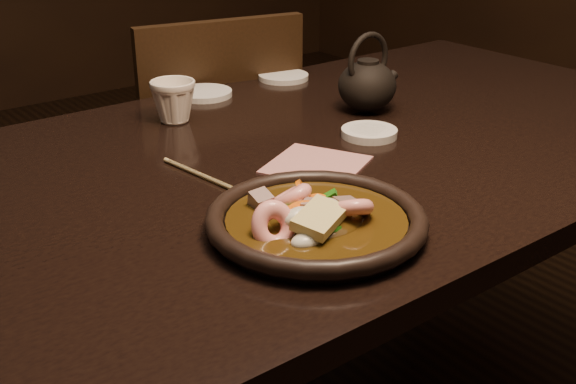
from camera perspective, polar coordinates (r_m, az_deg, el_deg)
table at (r=1.34m, az=3.64°, el=0.92°), size 1.60×0.90×0.75m
chair at (r=1.88m, az=-6.27°, el=1.74°), size 0.49×0.49×0.89m
plate at (r=0.98m, az=2.25°, el=-2.32°), size 0.30×0.30×0.03m
stirfry at (r=0.97m, az=2.00°, el=-2.00°), size 0.19×0.17×0.07m
soy_dish at (r=1.34m, az=6.43°, el=4.68°), size 0.10×0.10×0.01m
saucer_left at (r=1.58m, az=-6.64°, el=7.76°), size 0.12×0.12×0.01m
saucer_right at (r=1.71m, az=-0.36°, el=9.10°), size 0.12×0.12×0.01m
tea_cup at (r=1.41m, az=-9.04°, el=7.21°), size 0.11×0.10×0.09m
chopsticks at (r=1.13m, az=-5.73°, el=0.84°), size 0.04×0.26×0.01m
napkin at (r=1.20m, az=2.26°, el=2.15°), size 0.20×0.20×0.00m
teapot at (r=1.46m, az=6.30°, el=8.56°), size 0.14×0.12×0.16m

